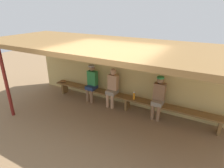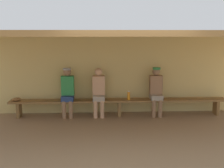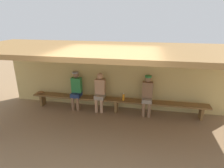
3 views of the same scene
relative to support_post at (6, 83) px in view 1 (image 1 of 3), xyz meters
name	(u,v)px [view 1 (image 1 of 3)]	position (x,y,z in m)	size (l,w,h in m)	color
ground_plane	(103,134)	(3.05, 0.55, -1.10)	(24.00, 24.00, 0.00)	#8C6D4C
back_wall	(133,75)	(3.05, 2.55, 0.00)	(8.00, 0.20, 2.20)	tan
dugout_roof	(116,47)	(3.05, 1.25, 1.16)	(8.00, 2.80, 0.12)	olive
support_post	(6,83)	(0.00, 0.00, 0.00)	(0.10, 0.10, 2.20)	maroon
bench	(127,99)	(3.05, 2.10, -0.71)	(6.00, 0.36, 0.46)	brown
player_in_white	(92,81)	(1.64, 2.10, -0.35)	(0.34, 0.42, 1.34)	navy
player_leftmost	(159,96)	(4.07, 2.10, -0.35)	(0.34, 0.42, 1.34)	gray
player_in_red	(112,86)	(2.49, 2.10, -0.37)	(0.34, 0.42, 1.34)	gray
water_bottle_orange	(134,96)	(3.31, 2.05, -0.52)	(0.07, 0.07, 0.25)	orange
baseball_glove_worn	(63,81)	(0.25, 2.09, -0.60)	(0.24, 0.17, 0.09)	brown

